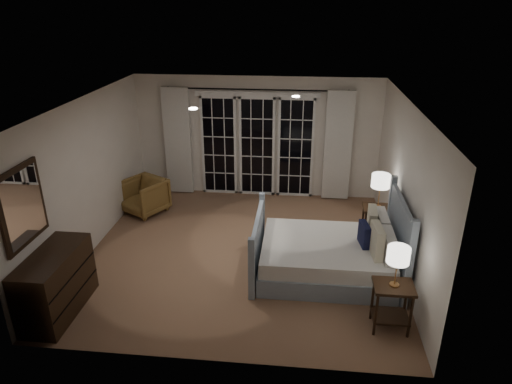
# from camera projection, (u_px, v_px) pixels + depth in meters

# --- Properties ---
(floor) EXTENTS (5.00, 5.00, 0.00)m
(floor) POSITION_uv_depth(u_px,v_px,m) (242.00, 252.00, 7.62)
(floor) COLOR brown
(floor) RESTS_ON ground
(ceiling) EXTENTS (5.00, 5.00, 0.00)m
(ceiling) POSITION_uv_depth(u_px,v_px,m) (240.00, 103.00, 6.63)
(ceiling) COLOR silver
(ceiling) RESTS_ON wall_back
(wall_left) EXTENTS (0.02, 5.00, 2.50)m
(wall_left) POSITION_uv_depth(u_px,v_px,m) (88.00, 176.00, 7.36)
(wall_left) COLOR white
(wall_left) RESTS_ON floor
(wall_right) EXTENTS (0.02, 5.00, 2.50)m
(wall_right) POSITION_uv_depth(u_px,v_px,m) (405.00, 189.00, 6.89)
(wall_right) COLOR white
(wall_right) RESTS_ON floor
(wall_back) EXTENTS (5.00, 0.02, 2.50)m
(wall_back) POSITION_uv_depth(u_px,v_px,m) (257.00, 137.00, 9.41)
(wall_back) COLOR white
(wall_back) RESTS_ON floor
(wall_front) EXTENTS (5.00, 0.02, 2.50)m
(wall_front) POSITION_uv_depth(u_px,v_px,m) (209.00, 270.00, 4.84)
(wall_front) COLOR white
(wall_front) RESTS_ON floor
(french_doors) EXTENTS (2.50, 0.04, 2.20)m
(french_doors) POSITION_uv_depth(u_px,v_px,m) (257.00, 145.00, 9.44)
(french_doors) COLOR black
(french_doors) RESTS_ON wall_back
(curtain_rod) EXTENTS (3.50, 0.03, 0.03)m
(curtain_rod) POSITION_uv_depth(u_px,v_px,m) (257.00, 90.00, 8.93)
(curtain_rod) COLOR black
(curtain_rod) RESTS_ON wall_back
(curtain_left) EXTENTS (0.55, 0.10, 2.25)m
(curtain_left) POSITION_uv_depth(u_px,v_px,m) (178.00, 141.00, 9.50)
(curtain_left) COLOR silver
(curtain_left) RESTS_ON curtain_rod
(curtain_right) EXTENTS (0.55, 0.10, 2.25)m
(curtain_right) POSITION_uv_depth(u_px,v_px,m) (338.00, 146.00, 9.18)
(curtain_right) COLOR silver
(curtain_right) RESTS_ON curtain_rod
(downlight_a) EXTENTS (0.12, 0.12, 0.01)m
(downlight_a) POSITION_uv_depth(u_px,v_px,m) (296.00, 96.00, 7.11)
(downlight_a) COLOR white
(downlight_a) RESTS_ON ceiling
(downlight_b) EXTENTS (0.12, 0.12, 0.01)m
(downlight_b) POSITION_uv_depth(u_px,v_px,m) (193.00, 109.00, 6.33)
(downlight_b) COLOR white
(downlight_b) RESTS_ON ceiling
(bed) EXTENTS (2.14, 1.53, 1.25)m
(bed) POSITION_uv_depth(u_px,v_px,m) (330.00, 255.00, 6.91)
(bed) COLOR #8595A1
(bed) RESTS_ON floor
(nightstand_left) EXTENTS (0.50, 0.40, 0.64)m
(nightstand_left) POSITION_uv_depth(u_px,v_px,m) (392.00, 300.00, 5.71)
(nightstand_left) COLOR black
(nightstand_left) RESTS_ON floor
(nightstand_right) EXTENTS (0.49, 0.39, 0.63)m
(nightstand_right) POSITION_uv_depth(u_px,v_px,m) (376.00, 219.00, 7.82)
(nightstand_right) COLOR black
(nightstand_right) RESTS_ON floor
(lamp_left) EXTENTS (0.28, 0.28, 0.53)m
(lamp_left) POSITION_uv_depth(u_px,v_px,m) (398.00, 256.00, 5.45)
(lamp_left) COLOR tan
(lamp_left) RESTS_ON nightstand_left
(lamp_right) EXTENTS (0.31, 0.31, 0.59)m
(lamp_right) POSITION_uv_depth(u_px,v_px,m) (381.00, 181.00, 7.55)
(lamp_right) COLOR tan
(lamp_right) RESTS_ON nightstand_right
(armchair) EXTENTS (1.01, 1.02, 0.69)m
(armchair) POSITION_uv_depth(u_px,v_px,m) (144.00, 196.00, 8.89)
(armchair) COLOR brown
(armchair) RESTS_ON floor
(dresser) EXTENTS (0.53, 1.24, 0.88)m
(dresser) POSITION_uv_depth(u_px,v_px,m) (56.00, 283.00, 6.01)
(dresser) COLOR black
(dresser) RESTS_ON floor
(mirror) EXTENTS (0.05, 0.85, 1.00)m
(mirror) POSITION_uv_depth(u_px,v_px,m) (22.00, 206.00, 5.60)
(mirror) COLOR black
(mirror) RESTS_ON wall_left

